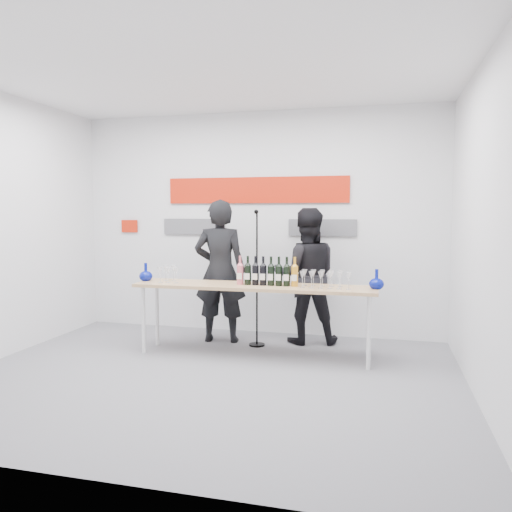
{
  "coord_description": "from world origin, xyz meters",
  "views": [
    {
      "loc": [
        1.66,
        -4.61,
        1.65
      ],
      "look_at": [
        0.26,
        0.93,
        1.15
      ],
      "focal_mm": 35.0,
      "sensor_mm": 36.0,
      "label": 1
    }
  ],
  "objects_px": {
    "tasting_table": "(254,290)",
    "presenter_left": "(220,271)",
    "presenter_right": "(306,276)",
    "mic_stand": "(257,305)"
  },
  "relations": [
    {
      "from": "tasting_table",
      "to": "presenter_left",
      "type": "distance_m",
      "value": 0.82
    },
    {
      "from": "tasting_table",
      "to": "presenter_right",
      "type": "distance_m",
      "value": 0.9
    },
    {
      "from": "presenter_right",
      "to": "tasting_table",
      "type": "bearing_deg",
      "value": 44.36
    },
    {
      "from": "presenter_left",
      "to": "mic_stand",
      "type": "distance_m",
      "value": 0.65
    },
    {
      "from": "presenter_right",
      "to": "mic_stand",
      "type": "relative_size",
      "value": 1.01
    },
    {
      "from": "presenter_right",
      "to": "mic_stand",
      "type": "distance_m",
      "value": 0.73
    },
    {
      "from": "tasting_table",
      "to": "presenter_right",
      "type": "relative_size",
      "value": 1.62
    },
    {
      "from": "presenter_left",
      "to": "presenter_right",
      "type": "height_order",
      "value": "presenter_left"
    },
    {
      "from": "presenter_right",
      "to": "mic_stand",
      "type": "xyz_separation_m",
      "value": [
        -0.56,
        -0.31,
        -0.34
      ]
    },
    {
      "from": "presenter_left",
      "to": "mic_stand",
      "type": "relative_size",
      "value": 1.08
    }
  ]
}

